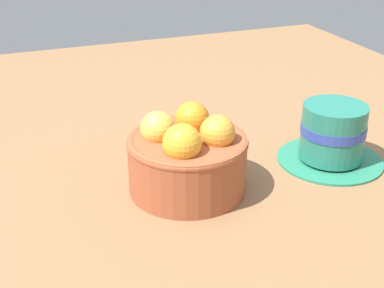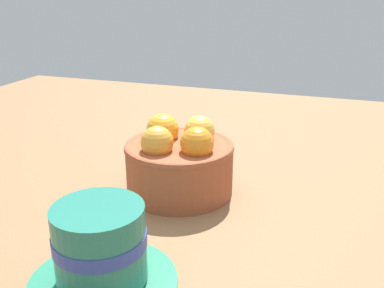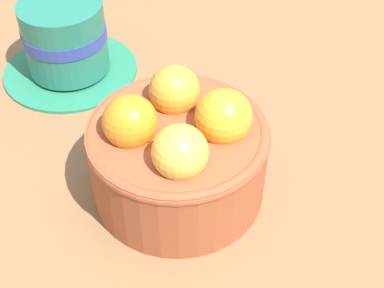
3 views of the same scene
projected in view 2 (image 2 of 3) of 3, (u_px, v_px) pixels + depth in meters
ground_plane at (180, 204)px, 56.57cm from camera, size 129.56×113.38×3.62cm
terracotta_bowl at (179, 161)px, 54.50cm from camera, size 13.57×13.57×9.51cm
coffee_cup at (97, 249)px, 37.71cm from camera, size 13.24×13.24×7.54cm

